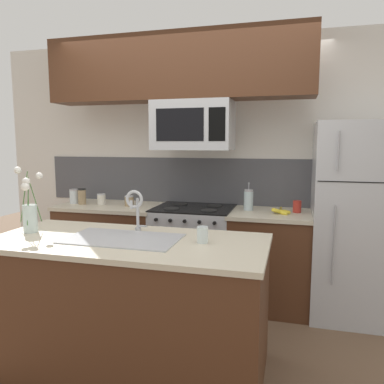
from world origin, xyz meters
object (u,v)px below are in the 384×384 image
Objects in this scene: stove_range at (194,253)px; banana_bunch at (281,212)px; storage_jar_short at (101,199)px; flower_vase at (30,212)px; storage_jar_tall at (75,196)px; coffee_tin at (297,207)px; sink_faucet at (135,205)px; storage_jar_squat at (129,201)px; refrigerator at (359,221)px; storage_jar_medium at (82,196)px; french_press at (248,200)px; microwave at (193,126)px; drinking_glass at (203,235)px.

banana_bunch reaches higher than stove_range.
flower_vase reaches higher than storage_jar_short.
storage_jar_tall is 1.36× the size of coffee_tin.
banana_bunch is at bearing 44.33° from sink_faucet.
refrigerator is at bearing 1.09° from storage_jar_squat.
refrigerator is 2.18m from storage_jar_squat.
coffee_tin is at bearing 1.56° from storage_jar_short.
storage_jar_medium reaches higher than banana_bunch.
stove_range is 0.76m from french_press.
french_press is at bearing 3.28° from storage_jar_medium.
storage_jar_squat is 0.22× the size of flower_vase.
stove_range is 1.25m from microwave.
french_press is 1.29m from sink_faucet.
stove_range is 6.22× the size of storage_jar_tall.
storage_jar_short is at bearing 139.04° from drinking_glass.
drinking_glass is at bearing -36.22° from storage_jar_medium.
refrigerator is 9.11× the size of banana_bunch.
refrigerator is 6.47× the size of french_press.
sink_faucet reaches higher than storage_jar_tall.
coffee_tin is at bearing 43.64° from sink_faucet.
stove_range is at bearing -179.24° from refrigerator.
sink_faucet is (0.84, -1.03, 0.14)m from storage_jar_short.
microwave is 4.98× the size of storage_jar_tall.
microwave is 1.01m from storage_jar_squat.
sink_faucet is 2.90× the size of drinking_glass.
french_press reaches higher than storage_jar_medium.
storage_jar_tall is 0.31m from storage_jar_short.
coffee_tin is (0.14, 0.11, 0.03)m from banana_bunch.
storage_jar_squat is (0.32, -0.02, -0.00)m from storage_jar_short.
storage_jar_squat is at bearing -0.54° from storage_jar_tall.
stove_range is at bearing 1.83° from storage_jar_squat.
microwave is 1.19m from sink_faucet.
microwave reaches higher than stove_range.
drinking_glass reaches higher than banana_bunch.
storage_jar_squat is 0.34× the size of sink_faucet.
storage_jar_short is 0.32m from storage_jar_squat.
storage_jar_short is (-2.50, -0.02, 0.10)m from refrigerator.
storage_jar_medium is 1.96m from drinking_glass.
banana_bunch is (1.83, -0.06, -0.03)m from storage_jar_short.
refrigerator is 15.63× the size of storage_jar_short.
sink_faucet is (0.51, -1.01, 0.15)m from storage_jar_squat.
coffee_tin is at bearing -1.28° from french_press.
refrigerator reaches higher than banana_bunch.
banana_bunch is 0.40× the size of flower_vase.
coffee_tin is (0.45, -0.01, -0.04)m from french_press.
refrigerator reaches higher than drinking_glass.
storage_jar_squat is 1.65m from coffee_tin.
refrigerator is 16.57× the size of storage_jar_squat.
drinking_glass is at bearing -72.29° from microwave.
storage_jar_medium is (-1.21, -0.04, 0.53)m from stove_range.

